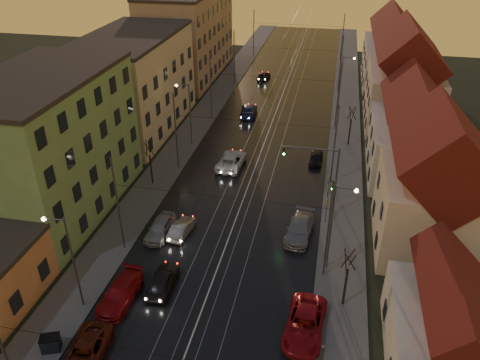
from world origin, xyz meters
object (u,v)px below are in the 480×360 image
Objects in this scene: street_lamp_0 at (68,254)px; parked_left_2 at (120,293)px; driving_car_0 at (163,280)px; parked_left_1 at (86,353)px; traffic_light_mast at (326,172)px; dumpster at (51,344)px; driving_car_2 at (232,160)px; parked_right_2 at (316,158)px; street_lamp_2 at (188,109)px; parked_right_1 at (300,229)px; driving_car_1 at (182,228)px; street_lamp_1 at (336,220)px; driving_car_3 at (249,110)px; street_lamp_3 at (343,78)px; parked_left_3 at (160,228)px; parked_right_0 at (305,324)px; driving_car_4 at (264,76)px.

parked_left_2 is at bearing 20.90° from street_lamp_0.
parked_left_1 is at bearing 69.07° from driving_car_0.
traffic_light_mast is 6.00× the size of dumpster.
driving_car_2 is 4.76× the size of dumpster.
street_lamp_0 is 2.21× the size of parked_right_2.
street_lamp_2 reaches higher than parked_right_1.
driving_car_0 is 0.86× the size of parked_left_1.
driving_car_1 reaches higher than dumpster.
dumpster is (-17.94, -12.23, -4.19)m from street_lamp_1.
driving_car_3 reaches higher than dumpster.
street_lamp_3 is 1.77× the size of parked_left_3.
parked_right_0 is at bearing -91.49° from traffic_light_mast.
traffic_light_mast is 13.68m from driving_car_2.
street_lamp_2 is 1.11× the size of traffic_light_mast.
parked_left_2 is 0.97× the size of parked_right_1.
street_lamp_0 is 19.87m from parked_right_1.
street_lamp_1 is 1.56× the size of parked_left_2.
traffic_light_mast is 1.99× the size of parked_right_2.
dumpster is at bearing 169.91° from parked_left_1.
parked_right_0 is at bearing -86.13° from parked_right_2.
parked_right_0 is 1.57× the size of parked_right_2.
parked_right_2 is 34.45m from dumpster.
driving_car_3 is at bearing -91.96° from driving_car_0.
street_lamp_2 is 1.77× the size of parked_left_3.
driving_car_1 is (4.77, -17.96, -4.24)m from street_lamp_2.
dumpster is (-2.56, -5.31, -0.04)m from parked_left_2.
street_lamp_0 is 1.77× the size of parked_left_3.
parked_left_3 is 0.80× the size of parked_right_0.
driving_car_0 is at bearing 98.06° from driving_car_4.
parked_left_2 is at bearing 35.16° from driving_car_0.
street_lamp_3 is at bearing -109.37° from driving_car_0.
dumpster is at bearing -110.40° from street_lamp_3.
driving_car_3 is at bearing 115.79° from parked_right_1.
parked_right_1 is (8.92, -11.63, -0.02)m from driving_car_2.
driving_car_1 is 0.69× the size of driving_car_2.
traffic_light_mast is at bearing 49.42° from parked_left_1.
street_lamp_0 reaches higher than parked_left_3.
driving_car_4 is (-13.30, 47.69, -4.20)m from street_lamp_1.
dumpster is at bearing -129.76° from traffic_light_mast.
dumpster is (0.27, -4.23, -4.19)m from street_lamp_0.
street_lamp_0 reaches higher than parked_right_2.
driving_car_1 is at bearing -86.30° from driving_car_0.
street_lamp_0 reaches higher than driving_car_4.
parked_right_1 is 4.41× the size of dumpster.
parked_left_3 is (-3.48, -14.03, -0.02)m from driving_car_2.
driving_car_3 is at bearing 86.47° from parked_left_3.
parked_left_3 is at bearing 92.41° from parked_left_2.
street_lamp_1 is 19.13m from parked_right_2.
street_lamp_2 is 2.21× the size of parked_right_2.
parked_left_2 is 0.91× the size of parked_right_0.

